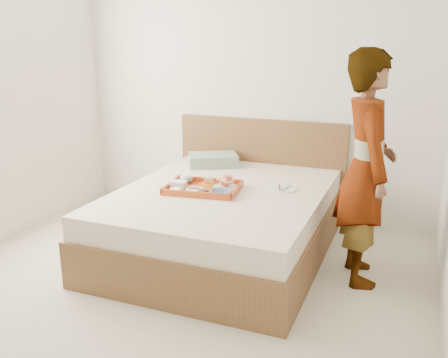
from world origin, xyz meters
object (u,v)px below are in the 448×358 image
(tray, at_px, (203,187))
(dinner_plate, at_px, (283,189))
(bed, at_px, (223,221))
(person, at_px, (366,169))

(tray, distance_m, dinner_plate, 0.63)
(tray, bearing_deg, dinner_plate, 17.23)
(bed, relative_size, tray, 3.54)
(bed, distance_m, dinner_plate, 0.55)
(tray, xyz_separation_m, dinner_plate, (0.58, 0.27, -0.02))
(tray, bearing_deg, bed, 23.21)
(dinner_plate, bearing_deg, person, -19.46)
(bed, xyz_separation_m, tray, (-0.13, -0.08, 0.29))
(bed, distance_m, tray, 0.33)
(bed, xyz_separation_m, dinner_plate, (0.44, 0.19, 0.27))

